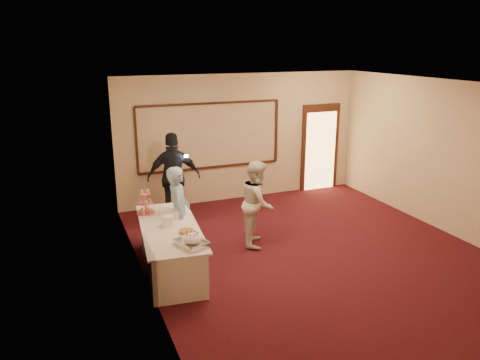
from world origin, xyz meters
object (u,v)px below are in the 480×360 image
at_px(pavlova_tray, 192,240).
at_px(plate_stack_b, 176,214).
at_px(tart, 187,232).
at_px(guest, 174,177).
at_px(man, 179,212).
at_px(plate_stack_a, 168,221).
at_px(cupcake_stand, 145,204).
at_px(buffet_table, 171,248).
at_px(woman, 258,203).

distance_m(pavlova_tray, plate_stack_b, 1.19).
height_order(tart, guest, guest).
distance_m(tart, man, 0.88).
height_order(plate_stack_a, guest, guest).
bearing_deg(pavlova_tray, man, 83.72).
bearing_deg(tart, cupcake_stand, 109.89).
bearing_deg(tart, buffet_table, 115.94).
xyz_separation_m(pavlova_tray, cupcake_stand, (-0.38, 1.63, 0.09)).
bearing_deg(plate_stack_a, man, 56.56).
xyz_separation_m(plate_stack_a, man, (0.30, 0.45, -0.04)).
distance_m(plate_stack_b, woman, 1.58).
xyz_separation_m(buffet_table, man, (0.29, 0.50, 0.43)).
distance_m(buffet_table, plate_stack_b, 0.61).
xyz_separation_m(plate_stack_b, man, (0.08, 0.15, -0.03)).
relative_size(tart, guest, 0.14).
xyz_separation_m(tart, guest, (0.46, 2.62, 0.15)).
relative_size(tart, man, 0.16).
bearing_deg(buffet_table, cupcake_stand, 106.82).
height_order(pavlova_tray, woman, woman).
bearing_deg(cupcake_stand, man, -29.13).
xyz_separation_m(buffet_table, plate_stack_b, (0.21, 0.35, 0.46)).
bearing_deg(plate_stack_a, buffet_table, -77.34).
xyz_separation_m(cupcake_stand, plate_stack_a, (0.23, -0.74, -0.09)).
bearing_deg(plate_stack_a, pavlova_tray, -80.50).
bearing_deg(plate_stack_b, man, 62.19).
bearing_deg(guest, woman, 133.57).
bearing_deg(tart, plate_stack_b, 88.15).
height_order(cupcake_stand, tart, cupcake_stand).
distance_m(plate_stack_a, plate_stack_b, 0.37).
distance_m(tart, guest, 2.66).
xyz_separation_m(man, woman, (1.50, -0.04, -0.01)).
relative_size(buffet_table, pavlova_tray, 4.40).
relative_size(woman, guest, 0.85).
distance_m(buffet_table, woman, 1.88).
relative_size(cupcake_stand, plate_stack_b, 2.68).
distance_m(plate_stack_a, tart, 0.47).
height_order(cupcake_stand, plate_stack_b, cupcake_stand).
height_order(cupcake_stand, plate_stack_a, cupcake_stand).
distance_m(plate_stack_b, tart, 0.72).
relative_size(plate_stack_a, woman, 0.13).
bearing_deg(guest, buffet_table, 85.13).
distance_m(pavlova_tray, tart, 0.47).
bearing_deg(woman, pavlova_tray, 154.55).
bearing_deg(pavlova_tray, plate_stack_a, 99.50).
height_order(pavlova_tray, tart, pavlova_tray).
height_order(pavlova_tray, man, man).
xyz_separation_m(plate_stack_b, guest, (0.43, 1.90, 0.10)).
distance_m(buffet_table, tart, 0.58).
bearing_deg(tart, woman, 27.47).
distance_m(pavlova_tray, man, 1.35).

